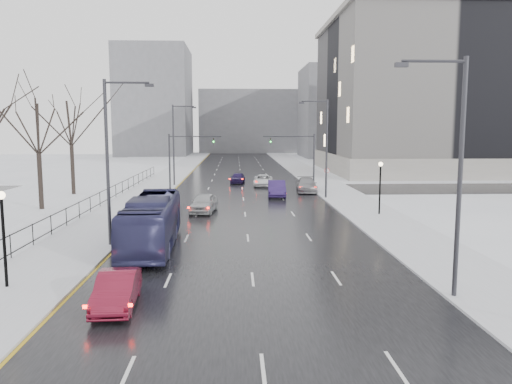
{
  "coord_description": "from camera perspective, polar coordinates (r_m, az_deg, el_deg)",
  "views": [
    {
      "loc": [
        -0.79,
        -9.93,
        7.17
      ],
      "look_at": [
        0.71,
        26.35,
        2.5
      ],
      "focal_mm": 35.0,
      "sensor_mm": 36.0,
      "label": 1
    }
  ],
  "objects": [
    {
      "name": "tree_park_d",
      "position": [
        47.65,
        -23.27,
        -1.93
      ],
      "size": [
        8.75,
        8.75,
        12.5
      ],
      "primitive_type": null,
      "color": "black",
      "rests_on": "ground"
    },
    {
      "name": "civic_building",
      "position": [
        89.5,
        21.51,
        9.41
      ],
      "size": [
        41.0,
        31.0,
        24.8
      ],
      "color": "gray",
      "rests_on": "ground"
    },
    {
      "name": "sedan_left_near",
      "position": [
        21.06,
        -15.62,
        -10.73
      ],
      "size": [
        1.76,
        4.34,
        1.4
      ],
      "primitive_type": "imported",
      "rotation": [
        0.0,
        0.0,
        0.07
      ],
      "color": "maroon",
      "rests_on": "road"
    },
    {
      "name": "lamppost_l",
      "position": [
        24.56,
        -26.95,
        -3.39
      ],
      "size": [
        0.36,
        0.36,
        4.28
      ],
      "color": "black",
      "rests_on": "sidewalk_left"
    },
    {
      "name": "streetlight_l_near",
      "position": [
        30.87,
        -16.24,
        4.15
      ],
      "size": [
        2.95,
        0.25,
        10.0
      ],
      "color": "#2D2D33",
      "rests_on": "ground"
    },
    {
      "name": "bldg_far_right",
      "position": [
        128.26,
        10.73,
        8.91
      ],
      "size": [
        24.0,
        20.0,
        22.0
      ],
      "primitive_type": "cube",
      "color": "slate",
      "rests_on": "ground"
    },
    {
      "name": "tree_park_e",
      "position": [
        57.12,
        -20.1,
        -0.33
      ],
      "size": [
        9.45,
        9.45,
        13.5
      ],
      "primitive_type": null,
      "color": "black",
      "rests_on": "ground"
    },
    {
      "name": "cross_road",
      "position": [
        58.38,
        -1.58,
        0.29
      ],
      "size": [
        130.0,
        10.0,
        0.04
      ],
      "primitive_type": "cube",
      "color": "black",
      "rests_on": "ground"
    },
    {
      "name": "mast_signal_left",
      "position": [
        58.38,
        -8.82,
        4.23
      ],
      "size": [
        6.1,
        0.33,
        6.5
      ],
      "color": "#2D2D33",
      "rests_on": "ground"
    },
    {
      "name": "sidewalk_right",
      "position": [
        71.19,
        6.77,
        1.56
      ],
      "size": [
        5.0,
        150.0,
        0.16
      ],
      "primitive_type": "cube",
      "color": "silver",
      "rests_on": "ground"
    },
    {
      "name": "bldg_far_left",
      "position": [
        136.76,
        -11.47,
        10.05
      ],
      "size": [
        18.0,
        22.0,
        28.0
      ],
      "primitive_type": "cube",
      "color": "slate",
      "rests_on": "ground"
    },
    {
      "name": "sedan_center_far",
      "position": [
        64.9,
        -2.11,
        1.64
      ],
      "size": [
        2.11,
        4.29,
        1.41
      ],
      "primitive_type": "imported",
      "rotation": [
        0.0,
        0.0,
        -0.11
      ],
      "color": "#231747",
      "rests_on": "road"
    },
    {
      "name": "bldg_far_center",
      "position": [
        150.02,
        -0.55,
        8.03
      ],
      "size": [
        30.0,
        18.0,
        18.0
      ],
      "primitive_type": "cube",
      "color": "slate",
      "rests_on": "ground"
    },
    {
      "name": "park_strip",
      "position": [
        72.87,
        -17.65,
        1.38
      ],
      "size": [
        14.0,
        150.0,
        0.12
      ],
      "primitive_type": "cube",
      "color": "white",
      "rests_on": "ground"
    },
    {
      "name": "sidewalk_left",
      "position": [
        70.96,
        -10.23,
        1.48
      ],
      "size": [
        5.0,
        150.0,
        0.16
      ],
      "primitive_type": "cube",
      "color": "silver",
      "rests_on": "ground"
    },
    {
      "name": "bus",
      "position": [
        30.53,
        -11.81,
        -3.38
      ],
      "size": [
        3.02,
        11.16,
        3.08
      ],
      "primitive_type": "imported",
      "rotation": [
        0.0,
        0.0,
        0.04
      ],
      "color": "navy",
      "rests_on": "road"
    },
    {
      "name": "streetlight_r_near",
      "position": [
        21.91,
        21.79,
        2.74
      ],
      "size": [
        2.95,
        0.25,
        10.0
      ],
      "color": "#2D2D33",
      "rests_on": "ground"
    },
    {
      "name": "iron_fence",
      "position": [
        42.22,
        -19.16,
        -1.61
      ],
      "size": [
        0.06,
        70.0,
        1.3
      ],
      "color": "black",
      "rests_on": "sidewalk_left"
    },
    {
      "name": "streetlight_r_mid",
      "position": [
        50.75,
        7.83,
        5.51
      ],
      "size": [
        2.95,
        0.25,
        10.0
      ],
      "color": "#2D2D33",
      "rests_on": "ground"
    },
    {
      "name": "sedan_right_cross",
      "position": [
        61.64,
        0.82,
        1.34
      ],
      "size": [
        2.63,
        5.16,
        1.39
      ],
      "primitive_type": "imported",
      "rotation": [
        0.0,
        0.0,
        -0.06
      ],
      "color": "white",
      "rests_on": "road"
    },
    {
      "name": "road",
      "position": [
        70.3,
        -1.72,
        1.49
      ],
      "size": [
        16.0,
        150.0,
        0.04
      ],
      "primitive_type": "cube",
      "color": "black",
      "rests_on": "ground"
    },
    {
      "name": "mast_signal_right",
      "position": [
        58.58,
        5.61,
        4.29
      ],
      "size": [
        6.1,
        0.33,
        6.5
      ],
      "color": "#2D2D33",
      "rests_on": "ground"
    },
    {
      "name": "streetlight_l_far",
      "position": [
        62.39,
        -9.21,
        5.81
      ],
      "size": [
        2.95,
        0.25,
        10.0
      ],
      "color": "#2D2D33",
      "rests_on": "ground"
    },
    {
      "name": "sedan_center_near",
      "position": [
        42.6,
        -5.99,
        -1.26
      ],
      "size": [
        2.51,
        4.92,
        1.6
      ],
      "primitive_type": "imported",
      "rotation": [
        0.0,
        0.0,
        -0.13
      ],
      "color": "#A7A9AB",
      "rests_on": "road"
    },
    {
      "name": "lamppost_r_mid",
      "position": [
        41.85,
        14.01,
        1.31
      ],
      "size": [
        0.36,
        0.36,
        4.28
      ],
      "color": "black",
      "rests_on": "sidewalk_right"
    },
    {
      "name": "no_uturn_sign",
      "position": [
        55.07,
        8.1,
        2.18
      ],
      "size": [
        0.6,
        0.06,
        2.7
      ],
      "color": "#2D2D33",
      "rests_on": "sidewalk_right"
    },
    {
      "name": "sedan_right_far",
      "position": [
        56.3,
        5.8,
        0.82
      ],
      "size": [
        2.62,
        5.56,
        1.57
      ],
      "primitive_type": "imported",
      "rotation": [
        0.0,
        0.0,
        -0.08
      ],
      "color": "gray",
      "rests_on": "road"
    },
    {
      "name": "sedan_right_near",
      "position": [
        52.09,
        2.37,
        0.39
      ],
      "size": [
        2.02,
        5.21,
        1.69
      ],
      "primitive_type": "imported",
      "rotation": [
        0.0,
        0.0,
        -0.05
      ],
      "color": "#2F1D59",
      "rests_on": "road"
    }
  ]
}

